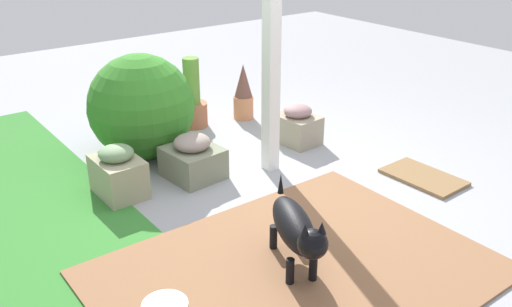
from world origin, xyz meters
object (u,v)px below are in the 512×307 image
at_px(terracotta_pot_spiky, 243,93).
at_px(terracotta_pot_tall, 192,102).
at_px(doormat, 423,177).
at_px(porch_pillar, 272,38).
at_px(dog, 296,229).
at_px(stone_planter_mid, 193,158).
at_px(stone_planter_far, 118,173).
at_px(stone_planter_nearest, 297,126).
at_px(round_shrub, 141,107).

distance_m(terracotta_pot_spiky, terracotta_pot_tall, 0.57).
xyz_separation_m(terracotta_pot_tall, doormat, (-2.26, -0.91, -0.24)).
height_order(porch_pillar, terracotta_pot_spiky, porch_pillar).
bearing_deg(doormat, dog, 100.62).
height_order(terracotta_pot_spiky, terracotta_pot_tall, terracotta_pot_tall).
xyz_separation_m(stone_planter_mid, stone_planter_far, (0.08, 0.64, 0.02)).
relative_size(dog, doormat, 1.15).
bearing_deg(dog, porch_pillar, -32.48).
xyz_separation_m(terracotta_pot_spiky, doormat, (-2.12, -0.36, -0.27)).
bearing_deg(terracotta_pot_tall, dog, 162.50).
bearing_deg(terracotta_pot_tall, stone_planter_nearest, -150.44).
xyz_separation_m(porch_pillar, stone_planter_far, (0.35, 1.26, -0.96)).
relative_size(porch_pillar, doormat, 3.52).
height_order(round_shrub, terracotta_pot_spiky, round_shrub).
height_order(stone_planter_far, terracotta_pot_tall, terracotta_pot_tall).
bearing_deg(terracotta_pot_spiky, dog, 150.75).
height_order(terracotta_pot_tall, doormat, terracotta_pot_tall).
distance_m(stone_planter_nearest, round_shrub, 1.49).
bearing_deg(terracotta_pot_spiky, doormat, -170.49).
distance_m(porch_pillar, terracotta_pot_tall, 1.59).
xyz_separation_m(stone_planter_mid, terracotta_pot_tall, (1.04, -0.63, 0.09)).
xyz_separation_m(stone_planter_far, dog, (-1.62, -0.45, 0.12)).
relative_size(stone_planter_nearest, dog, 0.57).
distance_m(stone_planter_mid, terracotta_pot_spiky, 1.49).
height_order(stone_planter_nearest, terracotta_pot_spiky, terracotta_pot_spiky).
bearing_deg(stone_planter_far, round_shrub, -41.91).
height_order(porch_pillar, doormat, porch_pillar).
bearing_deg(terracotta_pot_tall, porch_pillar, 179.88).
bearing_deg(dog, stone_planter_far, 15.67).
xyz_separation_m(stone_planter_nearest, terracotta_pot_tall, (1.01, 0.57, 0.08)).
distance_m(terracotta_pot_tall, doormat, 2.45).
xyz_separation_m(stone_planter_far, doormat, (-1.30, -2.18, -0.18)).
bearing_deg(stone_planter_nearest, porch_pillar, 117.64).
bearing_deg(terracotta_pot_spiky, round_shrub, 101.02).
relative_size(porch_pillar, terracotta_pot_tall, 3.18).
distance_m(round_shrub, terracotta_pot_spiky, 1.35).
distance_m(dog, doormat, 1.78).
bearing_deg(stone_planter_far, terracotta_pot_tall, -52.87).
xyz_separation_m(stone_planter_nearest, dog, (-1.57, 1.38, 0.13)).
xyz_separation_m(porch_pillar, dog, (-1.27, 0.81, -0.85)).
bearing_deg(stone_planter_mid, porch_pillar, -112.99).
xyz_separation_m(stone_planter_mid, terracotta_pot_spiky, (0.91, -1.18, 0.11)).
bearing_deg(doormat, stone_planter_nearest, 15.22).
bearing_deg(porch_pillar, dog, 147.52).
relative_size(porch_pillar, stone_planter_mid, 4.66).
distance_m(stone_planter_nearest, stone_planter_far, 1.84).
height_order(stone_planter_mid, round_shrub, round_shrub).
bearing_deg(porch_pillar, stone_planter_far, 74.67).
bearing_deg(stone_planter_nearest, stone_planter_far, 88.55).
height_order(stone_planter_far, doormat, stone_planter_far).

